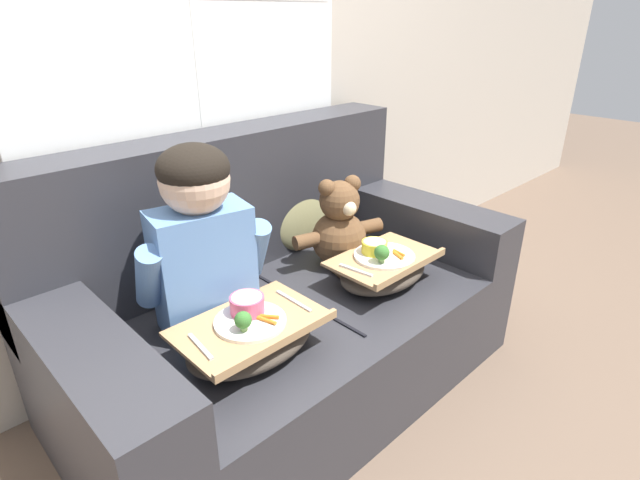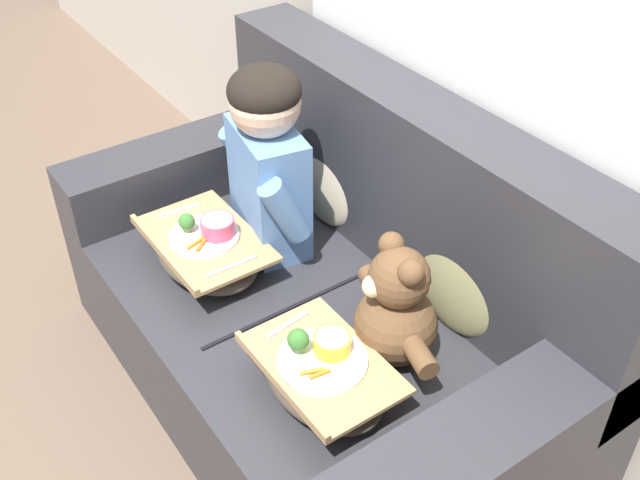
{
  "view_description": "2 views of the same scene",
  "coord_description": "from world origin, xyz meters",
  "px_view_note": "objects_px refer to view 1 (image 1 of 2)",
  "views": [
    {
      "loc": [
        -1.07,
        -1.26,
        1.41
      ],
      "look_at": [
        0.12,
        -0.03,
        0.62
      ],
      "focal_mm": 28.0,
      "sensor_mm": 36.0,
      "label": 1
    },
    {
      "loc": [
        1.42,
        -0.96,
        1.97
      ],
      "look_at": [
        -0.07,
        0.08,
        0.57
      ],
      "focal_mm": 42.0,
      "sensor_mm": 36.0,
      "label": 2
    }
  ],
  "objects_px": {
    "couch": "(278,304)",
    "throw_pillow_behind_child": "(169,256)",
    "lap_tray_child": "(251,336)",
    "lap_tray_teddy": "(383,268)",
    "child_figure": "(200,231)",
    "throw_pillow_behind_teddy": "(299,211)",
    "teddy_bear": "(340,229)"
  },
  "relations": [
    {
      "from": "lap_tray_teddy",
      "to": "throw_pillow_behind_child",
      "type": "bearing_deg",
      "value": 142.7
    },
    {
      "from": "lap_tray_teddy",
      "to": "throw_pillow_behind_teddy",
      "type": "bearing_deg",
      "value": 89.82
    },
    {
      "from": "lap_tray_teddy",
      "to": "lap_tray_child",
      "type": "bearing_deg",
      "value": 179.96
    },
    {
      "from": "throw_pillow_behind_child",
      "to": "teddy_bear",
      "type": "bearing_deg",
      "value": -21.35
    },
    {
      "from": "lap_tray_child",
      "to": "lap_tray_teddy",
      "type": "distance_m",
      "value": 0.65
    },
    {
      "from": "couch",
      "to": "lap_tray_teddy",
      "type": "distance_m",
      "value": 0.44
    },
    {
      "from": "child_figure",
      "to": "lap_tray_child",
      "type": "distance_m",
      "value": 0.37
    },
    {
      "from": "throw_pillow_behind_child",
      "to": "throw_pillow_behind_teddy",
      "type": "height_order",
      "value": "same"
    },
    {
      "from": "couch",
      "to": "throw_pillow_behind_child",
      "type": "relative_size",
      "value": 4.67
    },
    {
      "from": "throw_pillow_behind_teddy",
      "to": "lap_tray_teddy",
      "type": "xyz_separation_m",
      "value": [
        -0.0,
        -0.49,
        -0.1
      ]
    },
    {
      "from": "throw_pillow_behind_child",
      "to": "child_figure",
      "type": "distance_m",
      "value": 0.31
    },
    {
      "from": "throw_pillow_behind_child",
      "to": "throw_pillow_behind_teddy",
      "type": "bearing_deg",
      "value": 0.0
    },
    {
      "from": "lap_tray_teddy",
      "to": "child_figure",
      "type": "bearing_deg",
      "value": 159.34
    },
    {
      "from": "throw_pillow_behind_teddy",
      "to": "child_figure",
      "type": "relative_size",
      "value": 0.59
    },
    {
      "from": "lap_tray_child",
      "to": "child_figure",
      "type": "bearing_deg",
      "value": 90.17
    },
    {
      "from": "couch",
      "to": "child_figure",
      "type": "bearing_deg",
      "value": -175.86
    },
    {
      "from": "couch",
      "to": "lap_tray_child",
      "type": "bearing_deg",
      "value": -140.49
    },
    {
      "from": "couch",
      "to": "lap_tray_teddy",
      "type": "relative_size",
      "value": 4.11
    },
    {
      "from": "couch",
      "to": "lap_tray_child",
      "type": "xyz_separation_m",
      "value": [
        -0.32,
        -0.27,
        0.14
      ]
    },
    {
      "from": "throw_pillow_behind_child",
      "to": "lap_tray_teddy",
      "type": "relative_size",
      "value": 0.88
    },
    {
      "from": "throw_pillow_behind_teddy",
      "to": "teddy_bear",
      "type": "height_order",
      "value": "teddy_bear"
    },
    {
      "from": "child_figure",
      "to": "teddy_bear",
      "type": "xyz_separation_m",
      "value": [
        0.65,
        -0.0,
        -0.18
      ]
    },
    {
      "from": "couch",
      "to": "lap_tray_child",
      "type": "distance_m",
      "value": 0.44
    },
    {
      "from": "teddy_bear",
      "to": "lap_tray_teddy",
      "type": "xyz_separation_m",
      "value": [
        -0.0,
        -0.24,
        -0.1
      ]
    },
    {
      "from": "couch",
      "to": "lap_tray_teddy",
      "type": "xyz_separation_m",
      "value": [
        0.32,
        -0.27,
        0.14
      ]
    },
    {
      "from": "teddy_bear",
      "to": "lap_tray_teddy",
      "type": "distance_m",
      "value": 0.26
    },
    {
      "from": "couch",
      "to": "throw_pillow_behind_child",
      "type": "bearing_deg",
      "value": 145.2
    },
    {
      "from": "child_figure",
      "to": "lap_tray_child",
      "type": "relative_size",
      "value": 1.39
    },
    {
      "from": "couch",
      "to": "child_figure",
      "type": "distance_m",
      "value": 0.53
    },
    {
      "from": "throw_pillow_behind_child",
      "to": "lap_tray_child",
      "type": "xyz_separation_m",
      "value": [
        0.0,
        -0.49,
        -0.1
      ]
    },
    {
      "from": "throw_pillow_behind_teddy",
      "to": "child_figure",
      "type": "xyz_separation_m",
      "value": [
        -0.65,
        -0.25,
        0.18
      ]
    },
    {
      "from": "couch",
      "to": "throw_pillow_behind_child",
      "type": "xyz_separation_m",
      "value": [
        -0.32,
        0.23,
        0.25
      ]
    }
  ]
}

